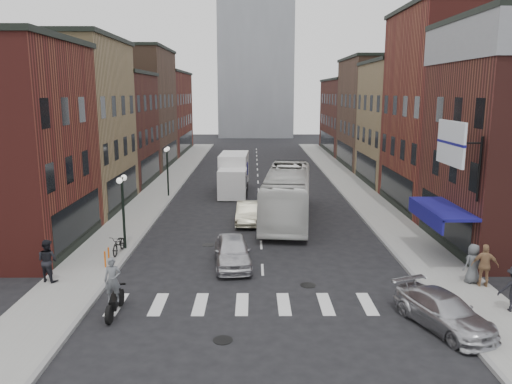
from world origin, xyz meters
TOP-DOWN VIEW (x-y plane):
  - ground at (0.00, 0.00)m, footprint 160.00×160.00m
  - sidewalk_left at (-8.50, 22.00)m, footprint 3.00×74.00m
  - sidewalk_right at (8.50, 22.00)m, footprint 3.00×74.00m
  - curb_left at (-7.00, 22.00)m, footprint 0.20×74.00m
  - curb_right at (7.00, 22.00)m, footprint 0.20×74.00m
  - crosswalk_stripes at (0.00, -3.00)m, footprint 12.00×2.20m
  - bldg_left_mid_a at (-14.99, 14.00)m, footprint 10.30×10.20m
  - bldg_left_mid_b at (-14.99, 24.00)m, footprint 10.30×10.20m
  - bldg_left_far_a at (-14.99, 35.00)m, footprint 10.30×12.20m
  - bldg_left_far_b at (-14.99, 49.00)m, footprint 10.30×16.20m
  - bldg_right_mid_a at (15.00, 14.00)m, footprint 10.30×10.20m
  - bldg_right_mid_b at (14.99, 24.00)m, footprint 10.30×10.20m
  - bldg_right_far_a at (14.99, 35.00)m, footprint 10.30×12.20m
  - bldg_right_far_b at (14.99, 49.00)m, footprint 10.30×16.20m
  - awning_blue at (8.93, 2.50)m, footprint 1.80×5.00m
  - billboard_sign at (8.59, 0.50)m, footprint 1.52×3.00m
  - distant_tower at (0.00, 78.00)m, footprint 14.00×14.00m
  - streetlamp_near at (-7.40, 4.00)m, footprint 0.32×1.22m
  - streetlamp_far at (-7.40, 18.00)m, footprint 0.32×1.22m
  - bike_rack at (-7.60, 1.30)m, footprint 0.08×0.68m
  - box_truck at (-2.12, 19.79)m, footprint 2.49×7.58m
  - motorcycle_rider at (-5.79, -3.97)m, footprint 0.69×2.28m
  - transit_bus at (1.84, 10.83)m, footprint 4.21×12.49m
  - sedan_left_near at (-1.48, 1.59)m, footprint 2.19×4.51m
  - sedan_left_far at (-0.80, 9.82)m, footprint 1.57×4.20m
  - curb_car at (6.50, -5.07)m, footprint 3.20×4.68m
  - parked_bicycle at (-7.50, 3.16)m, footprint 0.71×1.91m
  - ped_left_solo at (-9.60, -0.79)m, footprint 1.07×0.84m
  - ped_right_b at (9.60, -1.49)m, footprint 1.21×0.82m
  - ped_right_c at (9.26, -1.06)m, footprint 1.01×0.83m

SIDE VIEW (x-z plane):
  - ground at x=0.00m, z-range 0.00..0.00m
  - curb_left at x=-7.00m, z-range -0.08..0.08m
  - curb_right at x=7.00m, z-range -0.08..0.08m
  - crosswalk_stripes at x=0.00m, z-range -0.01..0.01m
  - sidewalk_left at x=-8.50m, z-range 0.00..0.15m
  - sidewalk_right at x=8.50m, z-range 0.00..0.15m
  - bike_rack at x=-7.60m, z-range 0.15..0.95m
  - curb_car at x=6.50m, z-range 0.00..1.26m
  - parked_bicycle at x=-7.50m, z-range 0.15..1.14m
  - sedan_left_far at x=-0.80m, z-range 0.00..1.37m
  - sedan_left_near at x=-1.48m, z-range 0.00..1.48m
  - ped_right_c at x=9.26m, z-range 0.15..1.92m
  - motorcycle_rider at x=-5.79m, z-range -0.08..2.25m
  - ped_right_b at x=9.60m, z-range 0.15..2.04m
  - ped_left_solo at x=-9.60m, z-range 0.15..2.07m
  - box_truck at x=-2.12m, z-range -0.02..3.25m
  - transit_bus at x=1.84m, z-range 0.00..3.41m
  - awning_blue at x=8.93m, z-range 2.24..3.02m
  - streetlamp_near at x=-7.40m, z-range 0.86..4.97m
  - streetlamp_far at x=-7.40m, z-range 0.86..4.97m
  - bldg_right_far_b at x=14.99m, z-range 0.00..10.30m
  - bldg_left_mid_b at x=-14.99m, z-range 0.00..10.30m
  - bldg_left_far_b at x=-14.99m, z-range 0.00..11.30m
  - bldg_right_mid_b at x=14.99m, z-range 0.00..11.30m
  - billboard_sign at x=8.59m, z-range 4.28..7.98m
  - bldg_right_far_a at x=14.99m, z-range 0.00..12.30m
  - bldg_left_mid_a at x=-14.99m, z-range 0.00..12.30m
  - bldg_left_far_a at x=-14.99m, z-range 0.00..13.30m
  - bldg_right_mid_a at x=15.00m, z-range 0.00..14.30m
  - distant_tower at x=0.00m, z-range 0.00..50.00m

